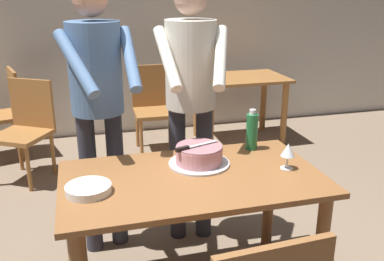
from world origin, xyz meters
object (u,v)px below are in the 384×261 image
water_bottle (252,131)px  background_chair_2 (154,105)px  background_table (240,91)px  background_chair_1 (3,110)px  cake_on_platter (199,156)px  plate_stack (88,189)px  person_cutting_cake (191,88)px  background_chair_0 (25,126)px  wine_glass_near (288,151)px  person_standing_beside (97,93)px  cake_knife (188,147)px  main_dining_table (192,198)px

water_bottle → background_chair_2: 2.13m
background_table → background_chair_1: (-2.50, 0.18, -0.09)m
cake_on_platter → plate_stack: (-0.61, -0.19, -0.03)m
person_cutting_cake → background_chair_1: (-1.45, 1.97, -0.58)m
background_table → background_chair_0: background_chair_0 is taller
wine_glass_near → background_chair_1: bearing=124.9°
background_chair_1 → background_chair_2: bearing=-7.6°
person_standing_beside → background_table: 2.45m
plate_stack → person_standing_beside: bearing=81.4°
plate_stack → person_standing_beside: person_standing_beside is taller
cake_knife → plate_stack: 0.57m
person_cutting_cake → background_chair_2: person_cutting_cake is taller
plate_stack → background_chair_2: (0.76, 2.42, -0.28)m
cake_knife → background_table: size_ratio=0.26×
background_chair_2 → person_cutting_cake: bearing=-92.4°
background_chair_1 → background_chair_2: 1.54m
person_cutting_cake → person_standing_beside: same height
cake_knife → background_chair_0: (-1.04, 1.84, -0.37)m
person_standing_beside → background_chair_2: bearing=69.3°
main_dining_table → person_standing_beside: bearing=124.2°
background_chair_0 → person_cutting_cake: bearing=-48.8°
person_standing_beside → background_chair_2: person_standing_beside is taller
person_cutting_cake → background_chair_2: (0.07, 1.76, -0.58)m
main_dining_table → background_chair_2: background_chair_2 is taller
main_dining_table → person_cutting_cake: (0.15, 0.60, 0.46)m
plate_stack → background_table: plate_stack is taller
water_bottle → background_table: size_ratio=0.25×
cake_knife → water_bottle: (0.44, 0.17, -0.00)m
water_bottle → background_chair_1: 2.90m
plate_stack → wine_glass_near: 1.06m
cake_knife → person_cutting_cake: size_ratio=0.15×
cake_on_platter → person_cutting_cake: size_ratio=0.20×
water_bottle → background_chair_2: water_bottle is taller
background_table → water_bottle: bearing=-109.7°
cake_knife → person_cutting_cake: 0.55m
background_chair_2 → cake_knife: bearing=-95.5°
cake_on_platter → plate_stack: bearing=-162.6°
plate_stack → person_cutting_cake: 0.99m
main_dining_table → water_bottle: 0.58m
cake_on_platter → background_chair_0: 2.15m
main_dining_table → cake_knife: (0.01, 0.12, 0.25)m
wine_glass_near → person_standing_beside: 1.18m
cake_knife → plate_stack: (-0.54, -0.17, -0.10)m
plate_stack → background_chair_1: 2.75m
water_bottle → background_chair_2: bearing=96.1°
person_standing_beside → background_table: bearing=47.1°
background_table → main_dining_table: bearing=-116.7°
main_dining_table → wine_glass_near: size_ratio=9.45×
cake_knife → background_chair_1: background_chair_1 is taller
background_chair_1 → plate_stack: bearing=-73.7°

